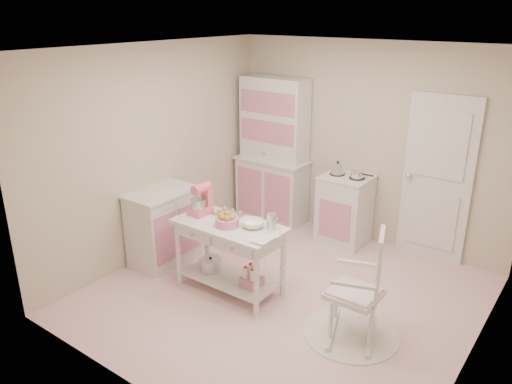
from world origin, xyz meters
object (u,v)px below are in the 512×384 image
(rocking_chair, at_px, (355,284))
(stove, at_px, (345,209))
(hutch, at_px, (272,151))
(work_table, at_px, (230,257))
(stand_mixer, at_px, (200,200))
(bread_basket, at_px, (227,222))
(base_cabinet, at_px, (163,227))

(rocking_chair, bearing_deg, stove, 99.62)
(hutch, distance_m, work_table, 2.16)
(hutch, xyz_separation_m, rocking_chair, (2.21, -1.85, -0.49))
(stove, relative_size, stand_mixer, 2.71)
(rocking_chair, relative_size, stand_mixer, 3.24)
(hutch, relative_size, bread_basket, 8.32)
(hutch, bearing_deg, stand_mixer, -79.84)
(hutch, height_order, base_cabinet, hutch)
(hutch, distance_m, stand_mixer, 1.93)
(work_table, height_order, stand_mixer, stand_mixer)
(hutch, xyz_separation_m, stove, (1.20, -0.05, -0.58))
(stove, height_order, stand_mixer, stand_mixer)
(stove, relative_size, base_cabinet, 1.00)
(work_table, distance_m, stand_mixer, 0.71)
(stove, distance_m, bread_basket, 2.00)
(hutch, relative_size, work_table, 1.73)
(stand_mixer, distance_m, bread_basket, 0.46)
(work_table, xyz_separation_m, bread_basket, (0.02, -0.05, 0.45))
(base_cabinet, relative_size, rocking_chair, 0.84)
(rocking_chair, bearing_deg, work_table, 162.66)
(stove, relative_size, rocking_chair, 0.84)
(base_cabinet, xyz_separation_m, rocking_chair, (2.53, 0.01, 0.09))
(rocking_chair, xyz_separation_m, work_table, (-1.45, -0.06, -0.15))
(work_table, relative_size, bread_basket, 4.80)
(stand_mixer, height_order, bread_basket, stand_mixer)
(base_cabinet, xyz_separation_m, stand_mixer, (0.66, -0.03, 0.51))
(stand_mixer, relative_size, bread_basket, 1.36)
(hutch, relative_size, stove, 2.26)
(base_cabinet, bearing_deg, rocking_chair, 0.19)
(hutch, distance_m, base_cabinet, 1.98)
(stand_mixer, bearing_deg, bread_basket, -7.54)
(rocking_chair, height_order, stand_mixer, stand_mixer)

